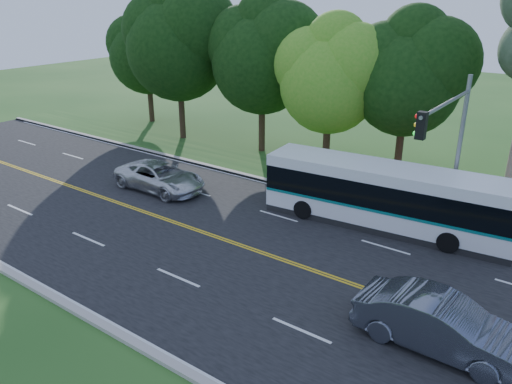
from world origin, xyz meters
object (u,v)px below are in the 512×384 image
Objects in this scene: transit_bus at (385,197)px; sedan at (441,324)px; suv at (160,177)px; traffic_signal at (449,138)px.

transit_bus is 2.18× the size of sedan.
sedan is at bearing -105.21° from suv.
traffic_signal is 15.05m from suv.
traffic_signal is at bearing -79.38° from suv.
sedan is at bearing -61.56° from transit_bus.
traffic_signal is 1.34× the size of sedan.
traffic_signal is 1.31× the size of suv.
suv is at bearing -169.08° from traffic_signal.
sedan is (2.35, -7.18, -3.79)m from traffic_signal.
sedan is 17.20m from suv.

